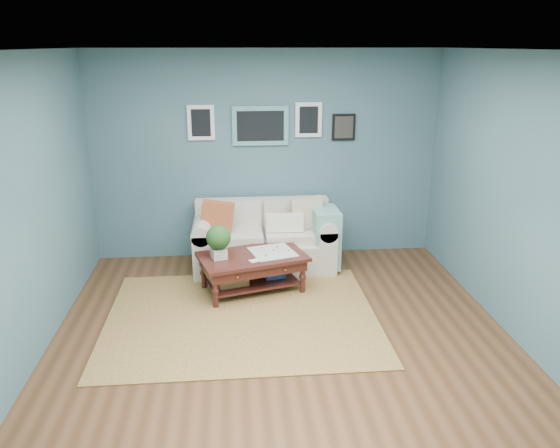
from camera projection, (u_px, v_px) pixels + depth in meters
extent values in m
plane|color=brown|center=(284.00, 348.00, 5.17)|extent=(5.00, 5.00, 0.00)
plane|color=white|center=(285.00, 50.00, 4.33)|extent=(5.00, 5.00, 0.00)
cube|color=#3C5D68|center=(266.00, 156.00, 7.11)|extent=(4.50, 0.02, 2.70)
cube|color=#3C5D68|center=(341.00, 379.00, 2.39)|extent=(4.50, 0.02, 2.70)
cube|color=#3C5D68|center=(17.00, 219.00, 4.56)|extent=(0.02, 5.00, 2.70)
cube|color=#3C5D68|center=(532.00, 206.00, 4.94)|extent=(0.02, 5.00, 2.70)
cube|color=#5C969B|center=(260.00, 126.00, 6.96)|extent=(0.72, 0.03, 0.50)
cube|color=black|center=(260.00, 126.00, 6.94)|extent=(0.60, 0.01, 0.38)
cube|color=white|center=(201.00, 123.00, 6.88)|extent=(0.34, 0.03, 0.44)
cube|color=white|center=(309.00, 120.00, 6.99)|extent=(0.34, 0.03, 0.44)
cube|color=black|center=(344.00, 127.00, 7.06)|extent=(0.30, 0.03, 0.34)
cube|color=brown|center=(242.00, 317.00, 5.76)|extent=(2.82, 2.26, 0.01)
cube|color=beige|center=(264.00, 253.00, 6.99)|extent=(1.31, 0.81, 0.39)
cube|color=beige|center=(262.00, 215.00, 7.16)|extent=(1.72, 0.20, 0.44)
cube|color=beige|center=(203.00, 248.00, 6.89)|extent=(0.22, 0.81, 0.57)
cube|color=beige|center=(323.00, 245.00, 7.03)|extent=(0.22, 0.81, 0.57)
cylinder|color=beige|center=(202.00, 227.00, 6.80)|extent=(0.24, 0.81, 0.24)
cylinder|color=beige|center=(324.00, 223.00, 6.93)|extent=(0.24, 0.81, 0.24)
cube|color=beige|center=(236.00, 237.00, 6.83)|extent=(0.67, 0.52, 0.12)
cube|color=beige|center=(292.00, 235.00, 6.89)|extent=(0.67, 0.52, 0.12)
cube|color=beige|center=(235.00, 213.00, 7.00)|extent=(0.67, 0.11, 0.33)
cube|color=beige|center=(290.00, 212.00, 7.06)|extent=(0.67, 0.11, 0.33)
cube|color=#B73820|center=(217.00, 217.00, 6.73)|extent=(0.45, 0.16, 0.44)
cube|color=beige|center=(307.00, 213.00, 6.89)|extent=(0.44, 0.17, 0.43)
cube|color=silver|center=(285.00, 223.00, 6.79)|extent=(0.46, 0.11, 0.22)
cube|color=#74AEA2|center=(325.00, 237.00, 6.88)|extent=(0.31, 0.51, 0.74)
cube|color=black|center=(252.00, 257.00, 6.25)|extent=(1.34, 1.00, 0.04)
cube|color=black|center=(252.00, 263.00, 6.27)|extent=(1.24, 0.90, 0.12)
cube|color=black|center=(253.00, 282.00, 6.35)|extent=(1.12, 0.78, 0.02)
sphere|color=gold|center=(238.00, 277.00, 5.89)|extent=(0.03, 0.03, 0.03)
sphere|color=gold|center=(285.00, 270.00, 6.09)|extent=(0.03, 0.03, 0.03)
cylinder|color=black|center=(215.00, 291.00, 5.90)|extent=(0.06, 0.06, 0.41)
cylinder|color=black|center=(303.00, 277.00, 6.26)|extent=(0.06, 0.06, 0.41)
cylinder|color=black|center=(204.00, 272.00, 6.38)|extent=(0.06, 0.06, 0.41)
cylinder|color=black|center=(285.00, 260.00, 6.73)|extent=(0.06, 0.06, 0.41)
cube|color=beige|center=(219.00, 253.00, 6.14)|extent=(0.20, 0.20, 0.12)
sphere|color=#244D1E|center=(219.00, 237.00, 6.08)|extent=(0.28, 0.28, 0.28)
cube|color=white|center=(273.00, 252.00, 6.33)|extent=(0.59, 0.59, 0.01)
cube|color=olive|center=(232.00, 276.00, 6.23)|extent=(0.39, 0.32, 0.20)
cube|color=#264D96|center=(274.00, 272.00, 6.44)|extent=(0.28, 0.24, 0.11)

